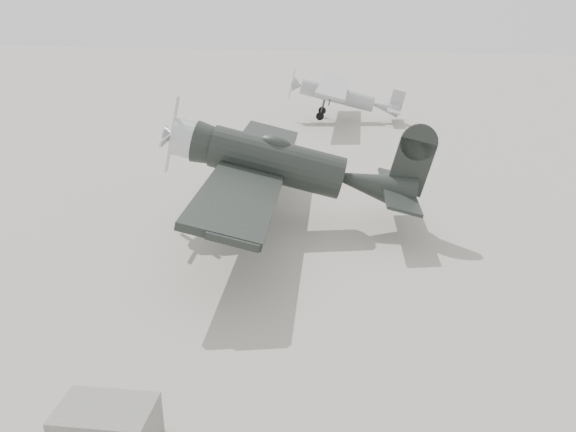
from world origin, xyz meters
name	(u,v)px	position (x,y,z in m)	size (l,w,h in m)	color
ground	(270,266)	(0.00, 0.00, 0.00)	(160.00, 160.00, 0.00)	gray
lowwing_monoplane	(289,166)	(-0.12, 3.49, 2.18)	(9.16, 12.81, 4.12)	black
highwing_monoplane	(342,93)	(-0.43, 22.69, 1.87)	(7.49, 10.55, 2.99)	gray
equipment_block	(107,427)	(-1.14, -7.78, 0.42)	(1.70, 1.06, 0.85)	slate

